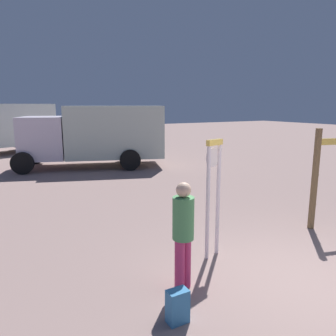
{
  "coord_description": "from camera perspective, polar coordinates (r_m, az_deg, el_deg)",
  "views": [
    {
      "loc": [
        -4.27,
        -2.93,
        2.77
      ],
      "look_at": [
        -0.32,
        4.06,
        1.2
      ],
      "focal_mm": 34.52,
      "sensor_mm": 36.0,
      "label": 1
    }
  ],
  "objects": [
    {
      "name": "ground_plane",
      "position": [
        5.87,
        24.02,
        -18.1
      ],
      "size": [
        80.0,
        80.0,
        0.0
      ],
      "primitive_type": "plane",
      "color": "gray"
    },
    {
      "name": "standing_clock",
      "position": [
        5.87,
        7.97,
        -3.59
      ],
      "size": [
        0.39,
        0.19,
        2.18
      ],
      "color": "white",
      "rests_on": "ground_plane"
    },
    {
      "name": "arrow_sign",
      "position": [
        8.03,
        26.71,
        1.03
      ],
      "size": [
        1.08,
        0.46,
        2.28
      ],
      "color": "brown",
      "rests_on": "ground_plane"
    },
    {
      "name": "person_near_clock",
      "position": [
        4.88,
        2.69,
        -11.02
      ],
      "size": [
        0.32,
        0.32,
        1.68
      ],
      "color": "#C53468",
      "rests_on": "ground_plane"
    },
    {
      "name": "backpack",
      "position": [
        4.52,
        1.65,
        -23.23
      ],
      "size": [
        0.27,
        0.22,
        0.45
      ],
      "color": "teal",
      "rests_on": "ground_plane"
    },
    {
      "name": "box_truck_near",
      "position": [
        15.02,
        -12.42,
        5.97
      ],
      "size": [
        6.8,
        4.43,
        2.74
      ],
      "color": "silver",
      "rests_on": "ground_plane"
    }
  ]
}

